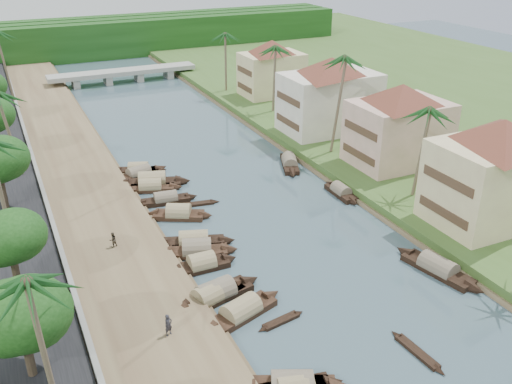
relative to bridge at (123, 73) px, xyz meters
name	(u,v)px	position (x,y,z in m)	size (l,w,h in m)	color
ground	(310,262)	(0.00, -72.00, -1.72)	(220.00, 220.00, 0.00)	#3C525B
left_bank	(88,203)	(-16.00, -52.00, -1.32)	(10.00, 180.00, 0.80)	brown
right_bank	(360,152)	(19.00, -52.00, -1.12)	(16.00, 180.00, 1.20)	#385522
road	(3,216)	(-24.50, -52.00, -1.02)	(8.00, 180.00, 1.40)	black
retaining_wall	(46,202)	(-20.20, -52.00, -0.37)	(0.40, 180.00, 1.10)	slate
treeline	(94,38)	(0.00, 28.00, 2.28)	(120.00, 14.00, 8.00)	#12370F
bridge	(123,73)	(0.00, 0.00, 0.00)	(28.00, 4.00, 2.40)	gray
building_near	(497,170)	(18.99, -74.00, 4.66)	(14.85, 14.85, 10.20)	beige
building_mid	(399,123)	(19.99, -58.00, 4.41)	(14.11, 14.11, 9.70)	beige
building_far	(330,94)	(18.99, -44.00, 4.66)	(15.59, 15.59, 10.20)	white
building_distant	(272,67)	(19.99, -24.00, 4.16)	(12.62, 12.62, 9.20)	beige
sampan_2	(241,312)	(-8.79, -76.53, -1.31)	(8.69, 4.43, 2.26)	black
sampan_3	(216,294)	(-9.67, -73.47, -1.30)	(8.91, 3.50, 2.33)	black
sampan_4	(211,297)	(-10.15, -73.65, -1.30)	(8.30, 4.03, 2.30)	black
sampan_5	(202,264)	(-9.17, -68.81, -1.31)	(6.76, 1.94, 2.17)	black
sampan_6	(197,250)	(-8.74, -66.34, -1.30)	(7.93, 4.28, 2.31)	black
sampan_7	(194,241)	(-8.46, -64.65, -1.31)	(8.13, 4.18, 2.15)	black
sampan_8	(179,214)	(-7.99, -58.66, -1.31)	(7.18, 4.87, 2.23)	black
sampan_9	(166,200)	(-8.19, -54.75, -1.32)	(7.35, 2.19, 1.88)	black
sampan_10	(151,187)	(-8.83, -50.94, -1.31)	(7.51, 3.93, 2.07)	black
sampan_11	(152,182)	(-8.24, -49.60, -1.30)	(9.29, 4.67, 2.56)	black
sampan_12	(139,174)	(-9.04, -46.50, -1.32)	(8.06, 3.53, 1.94)	black
sampan_13	(138,170)	(-8.77, -45.28, -1.31)	(7.07, 3.89, 1.96)	black
sampan_14	(438,268)	(9.23, -78.12, -1.31)	(3.62, 9.49, 2.25)	black
sampan_15	(341,192)	(10.20, -61.17, -1.32)	(1.65, 6.78, 1.87)	black
sampan_16	(290,163)	(9.03, -51.14, -1.31)	(4.61, 8.57, 2.11)	black
canoe_0	(417,352)	(0.81, -85.65, -1.62)	(1.10, 5.45, 0.72)	black
canoe_1	(281,321)	(-6.31, -78.46, -1.62)	(4.38, 1.44, 0.70)	black
canoe_2	(195,204)	(-5.51, -56.64, -1.62)	(5.60, 1.63, 0.81)	black
palm_1	(425,112)	(16.00, -66.47, 8.68)	(3.20, 3.20, 10.97)	brown
palm_2	(338,61)	(15.00, -51.70, 11.11)	(3.20, 3.20, 13.47)	brown
palm_3	(274,49)	(16.00, -32.68, 9.09)	(3.20, 3.20, 11.40)	brown
palm_4	(32,283)	(-23.00, -81.83, 8.74)	(3.20, 3.20, 10.83)	brown
palm_6	(5,95)	(-22.00, -43.16, 9.10)	(3.20, 3.20, 11.18)	brown
palm_7	(225,35)	(14.00, -18.16, 8.98)	(3.20, 3.20, 11.28)	brown
palm_8	(1,33)	(-20.50, -11.67, 10.73)	(3.20, 3.20, 12.88)	brown
tree_1	(20,315)	(-24.00, -77.95, 4.28)	(5.44, 5.44, 6.90)	#443627
tree_2	(9,238)	(-24.00, -67.50, 4.28)	(4.93, 4.93, 6.70)	#443627
tree_6	(359,86)	(24.00, -43.77, 5.21)	(4.28, 4.28, 7.62)	#443627
person_near	(168,325)	(-14.73, -77.21, -0.06)	(0.63, 0.41, 1.72)	#26252D
person_far	(113,240)	(-15.64, -63.08, -0.20)	(0.70, 0.55, 1.45)	#393228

